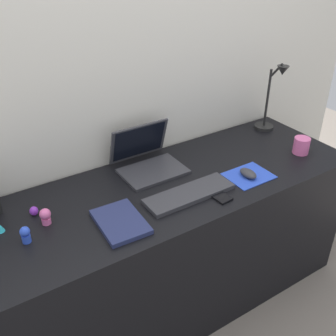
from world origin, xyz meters
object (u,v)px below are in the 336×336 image
Objects in this scene: mouse at (248,173)px; cell_phone at (218,195)px; toy_figurine_blue at (25,234)px; toy_figurine_pink at (45,216)px; coffee_mug at (301,146)px; notebook_pad at (120,222)px; laptop at (147,158)px; toy_figurine_purple at (34,211)px; keyboard at (189,194)px; desk_lamp at (272,100)px.

cell_phone is at bearing -168.69° from mouse.
toy_figurine_pink is at bearing 34.48° from toy_figurine_blue.
coffee_mug reaches higher than mouse.
toy_figurine_pink reaches higher than notebook_pad.
laptop reaches higher than toy_figurine_purple.
coffee_mug is at bearing 3.70° from notebook_pad.
notebook_pad is at bearing -42.03° from toy_figurine_purple.
coffee_mug is 1.24× the size of toy_figurine_pink.
laptop is at bearing 95.44° from keyboard.
cell_phone is (-0.22, -0.04, -0.02)m from mouse.
keyboard is at bearing -84.56° from laptop.
cell_phone is at bearing -4.56° from notebook_pad.
desk_lamp reaches higher than keyboard.
cell_phone is 0.77m from toy_figurine_purple.
laptop is at bearing 104.50° from cell_phone.
coffee_mug is at bearing 0.47° from keyboard.
desk_lamp is at bearing 23.87° from cell_phone.
cell_phone is (0.10, -0.07, -0.01)m from keyboard.
toy_figurine_blue is 0.99× the size of toy_figurine_pink.
cell_phone is 3.33× the size of toy_figurine_purple.
toy_figurine_purple is (-0.93, 0.26, -0.00)m from mouse.
notebook_pad is at bearing -133.99° from laptop.
coffee_mug is (1.05, 0.02, 0.03)m from notebook_pad.
notebook_pad is 2.81× the size of coffee_mug.
notebook_pad is (-0.31, -0.32, -0.04)m from laptop.
toy_figurine_purple is (0.07, 0.15, -0.02)m from toy_figurine_blue.
desk_lamp reaches higher than toy_figurine_blue.
coffee_mug is 1.34m from toy_figurine_purple.
toy_figurine_purple is (-1.32, 0.23, -0.02)m from coffee_mug.
toy_figurine_blue is (-1.39, 0.08, -0.01)m from coffee_mug.
toy_figurine_blue is 0.12m from toy_figurine_pink.
mouse is at bearing 6.50° from cell_phone.
toy_figurine_purple is at bearing -172.12° from laptop.
keyboard is at bearing -158.95° from desk_lamp.
toy_figurine_purple is (-0.27, 0.24, 0.01)m from notebook_pad.
cell_phone is 0.80m from toy_figurine_blue.
toy_figurine_blue is at bearing 173.80° from mouse.
laptop is 0.58m from toy_figurine_pink.
keyboard is 6.04× the size of toy_figurine_blue.
mouse is at bearing -10.95° from toy_figurine_pink.
toy_figurine_pink reaches higher than cell_phone.
toy_figurine_pink reaches higher than mouse.
toy_figurine_purple reaches higher than keyboard.
toy_figurine_purple reaches higher than notebook_pad.
mouse is 0.39m from coffee_mug.
notebook_pad is at bearing -15.49° from toy_figurine_blue.
coffee_mug is at bearing 2.09° from cell_phone.
coffee_mug is 1.39m from toy_figurine_blue.
desk_lamp is (0.45, 0.32, 0.17)m from mouse.
mouse and toy_figurine_purple have the same top height.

